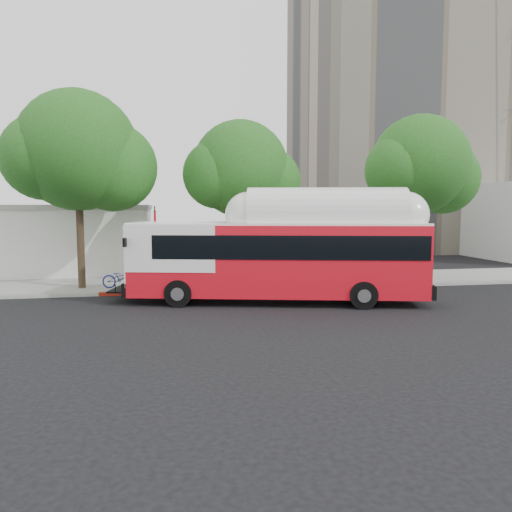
{
  "coord_description": "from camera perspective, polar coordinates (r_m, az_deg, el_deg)",
  "views": [
    {
      "loc": [
        -4.85,
        -20.0,
        4.14
      ],
      "look_at": [
        -0.71,
        3.0,
        1.83
      ],
      "focal_mm": 35.0,
      "sensor_mm": 36.0,
      "label": 1
    }
  ],
  "objects": [
    {
      "name": "signal_pole",
      "position": [
        24.31,
        -11.41,
        0.82
      ],
      "size": [
        0.12,
        0.39,
        4.17
      ],
      "color": "#B5131F",
      "rests_on": "ground"
    },
    {
      "name": "apartment_tower",
      "position": [
        54.84,
        15.72,
        19.67
      ],
      "size": [
        18.0,
        18.0,
        37.0
      ],
      "color": "tan",
      "rests_on": "ground"
    },
    {
      "name": "red_curb_segment",
      "position": [
        24.31,
        -5.71,
        -3.99
      ],
      "size": [
        10.0,
        0.32,
        0.16
      ],
      "primitive_type": "cube",
      "color": "maroon",
      "rests_on": "ground"
    },
    {
      "name": "street_tree_mid",
      "position": [
        26.46,
        -0.94,
        9.48
      ],
      "size": [
        5.75,
        5.0,
        8.62
      ],
      "color": "#2D2116",
      "rests_on": "ground"
    },
    {
      "name": "ground",
      "position": [
        20.99,
        3.38,
        -5.73
      ],
      "size": [
        120.0,
        120.0,
        0.0
      ],
      "primitive_type": "plane",
      "color": "black",
      "rests_on": "ground"
    },
    {
      "name": "transit_bus",
      "position": [
        21.5,
        2.65,
        -0.44
      ],
      "size": [
        13.62,
        5.5,
        3.97
      ],
      "rotation": [
        0.0,
        0.0,
        -0.23
      ],
      "color": "red",
      "rests_on": "ground"
    },
    {
      "name": "curb_strip",
      "position": [
        24.72,
        1.25,
        -3.81
      ],
      "size": [
        60.0,
        0.3,
        0.15
      ],
      "primitive_type": "cube",
      "color": "gray",
      "rests_on": "ground"
    },
    {
      "name": "street_tree_right",
      "position": [
        29.62,
        18.94,
        9.45
      ],
      "size": [
        6.21,
        5.4,
        9.18
      ],
      "color": "#2D2116",
      "rests_on": "ground"
    },
    {
      "name": "street_tree_left",
      "position": [
        25.94,
        -18.65,
        10.81
      ],
      "size": [
        6.67,
        5.8,
        9.74
      ],
      "color": "#2D2116",
      "rests_on": "ground"
    },
    {
      "name": "low_commercial_bldg",
      "position": [
        35.27,
        -25.23,
        1.88
      ],
      "size": [
        16.2,
        10.2,
        4.25
      ],
      "color": "silver",
      "rests_on": "ground"
    },
    {
      "name": "sidewalk",
      "position": [
        27.25,
        0.17,
        -2.93
      ],
      "size": [
        60.0,
        5.0,
        0.15
      ],
      "primitive_type": "cube",
      "color": "gray",
      "rests_on": "ground"
    }
  ]
}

